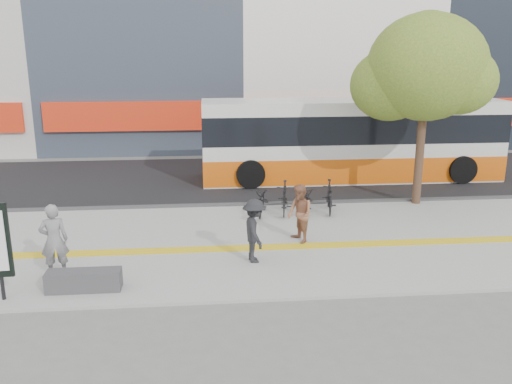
{
  "coord_description": "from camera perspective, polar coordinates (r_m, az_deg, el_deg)",
  "views": [
    {
      "loc": [
        0.13,
        -12.35,
        5.25
      ],
      "look_at": [
        1.48,
        2.0,
        1.34
      ],
      "focal_mm": 37.85,
      "sensor_mm": 36.0,
      "label": 1
    }
  ],
  "objects": [
    {
      "name": "street_tree",
      "position": [
        18.57,
        17.36,
        12.25
      ],
      "size": [
        4.4,
        3.8,
        6.31
      ],
      "color": "#3D281B",
      "rests_on": "sidewalk"
    },
    {
      "name": "bicycle_row",
      "position": [
        17.23,
        4.14,
        -0.66
      ],
      "size": [
        3.0,
        1.8,
        1.0
      ],
      "color": "black",
      "rests_on": "sidewalk"
    },
    {
      "name": "pedestrian_tan",
      "position": [
        14.59,
        4.63,
        -2.3
      ],
      "size": [
        0.82,
        0.93,
        1.6
      ],
      "primitive_type": "imported",
      "rotation": [
        0.0,
        0.0,
        -1.25
      ],
      "color": "#8E5A40",
      "rests_on": "sidewalk"
    },
    {
      "name": "tactile_strip",
      "position": [
        14.31,
        -5.55,
        -6.04
      ],
      "size": [
        40.0,
        0.45,
        0.01
      ],
      "primitive_type": "cube",
      "color": "gold",
      "rests_on": "sidewalk"
    },
    {
      "name": "street",
      "position": [
        21.98,
        -5.54,
        1.38
      ],
      "size": [
        40.0,
        8.0,
        0.06
      ],
      "primitive_type": "cube",
      "color": "black",
      "rests_on": "ground"
    },
    {
      "name": "sidewalk",
      "position": [
        14.8,
        -5.54,
        -5.51
      ],
      "size": [
        40.0,
        7.0,
        0.08
      ],
      "primitive_type": "cube",
      "color": "gray",
      "rests_on": "ground"
    },
    {
      "name": "bench",
      "position": [
        12.5,
        -17.72,
        -8.89
      ],
      "size": [
        1.6,
        0.45,
        0.45
      ],
      "primitive_type": "cube",
      "color": "#323134",
      "rests_on": "sidewalk"
    },
    {
      "name": "seated_woman",
      "position": [
        13.24,
        -20.57,
        -4.8
      ],
      "size": [
        0.71,
        0.56,
        1.73
      ],
      "primitive_type": "imported",
      "rotation": [
        0.0,
        0.0,
        3.39
      ],
      "color": "black",
      "rests_on": "sidewalk"
    },
    {
      "name": "curb",
      "position": [
        18.1,
        -5.55,
        -1.51
      ],
      "size": [
        40.0,
        0.25,
        0.14
      ],
      "primitive_type": "cube",
      "color": "#323134",
      "rests_on": "ground"
    },
    {
      "name": "pedestrian_dark",
      "position": [
        13.24,
        -0.16,
        -4.11
      ],
      "size": [
        0.72,
        1.1,
        1.59
      ],
      "primitive_type": "imported",
      "rotation": [
        0.0,
        0.0,
        1.7
      ],
      "color": "black",
      "rests_on": "sidewalk"
    },
    {
      "name": "bus",
      "position": [
        21.95,
        10.01,
        5.23
      ],
      "size": [
        11.83,
        2.8,
        3.15
      ],
      "color": "silver",
      "rests_on": "street"
    },
    {
      "name": "ground",
      "position": [
        13.42,
        -5.54,
        -7.92
      ],
      "size": [
        120.0,
        120.0,
        0.0
      ],
      "primitive_type": "plane",
      "color": "#5F5F5B",
      "rests_on": "ground"
    }
  ]
}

